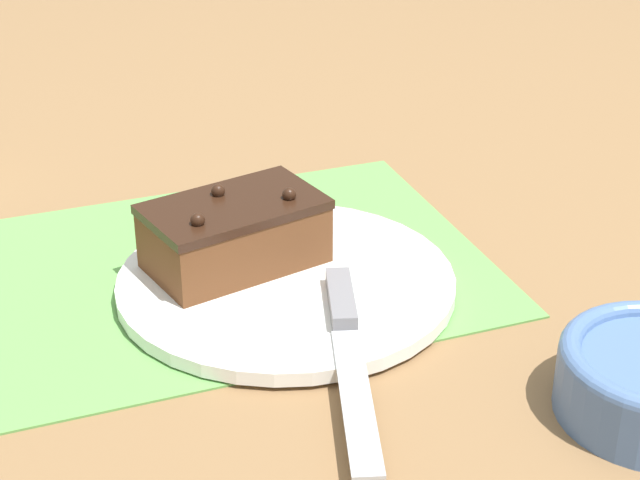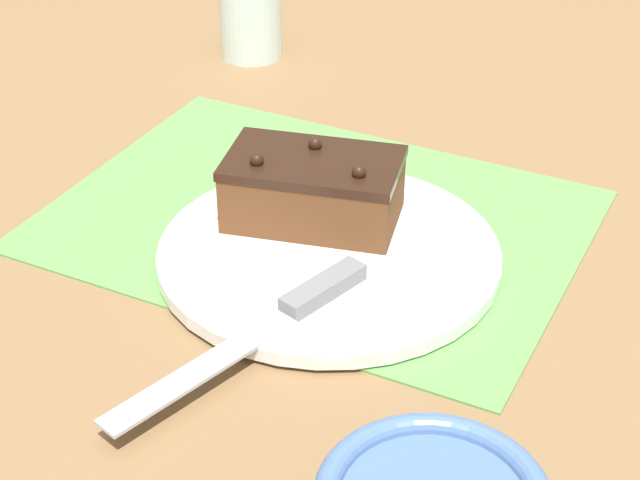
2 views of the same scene
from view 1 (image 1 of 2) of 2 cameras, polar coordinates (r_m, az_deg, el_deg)
ground_plane at (r=0.95m, az=-5.25°, el=-1.66°), size 3.00×3.00×0.00m
placemat_woven at (r=0.95m, az=-5.25°, el=-1.56°), size 0.46×0.34×0.00m
cake_plate at (r=0.91m, az=-1.82°, el=-2.29°), size 0.29×0.29×0.01m
chocolate_cake at (r=0.91m, az=-4.58°, el=0.37°), size 0.16×0.12×0.07m
serving_knife at (r=0.82m, az=1.39°, el=-4.80°), size 0.09×0.25×0.01m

